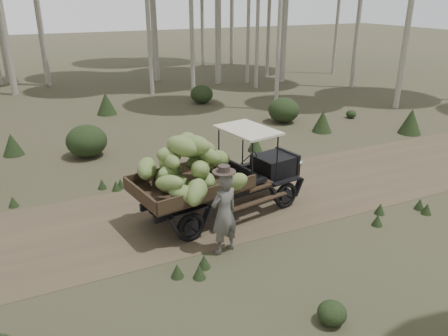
# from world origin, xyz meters

# --- Properties ---
(ground) EXTENTS (120.00, 120.00, 0.00)m
(ground) POSITION_xyz_m (0.00, 0.00, 0.00)
(ground) COLOR #473D2B
(ground) RESTS_ON ground
(dirt_track) EXTENTS (70.00, 4.00, 0.01)m
(dirt_track) POSITION_xyz_m (0.00, 0.00, 0.00)
(dirt_track) COLOR brown
(dirt_track) RESTS_ON ground
(banana_truck) EXTENTS (4.80, 2.67, 2.36)m
(banana_truck) POSITION_xyz_m (0.55, -0.53, 1.36)
(banana_truck) COLOR black
(banana_truck) RESTS_ON ground
(farmer) EXTENTS (0.77, 0.61, 2.02)m
(farmer) POSITION_xyz_m (0.35, -2.09, 0.96)
(farmer) COLOR #53514C
(farmer) RESTS_ON ground
(undergrowth) EXTENTS (20.44, 23.92, 1.32)m
(undergrowth) POSITION_xyz_m (-0.40, 0.51, 0.52)
(undergrowth) COLOR #233319
(undergrowth) RESTS_ON ground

